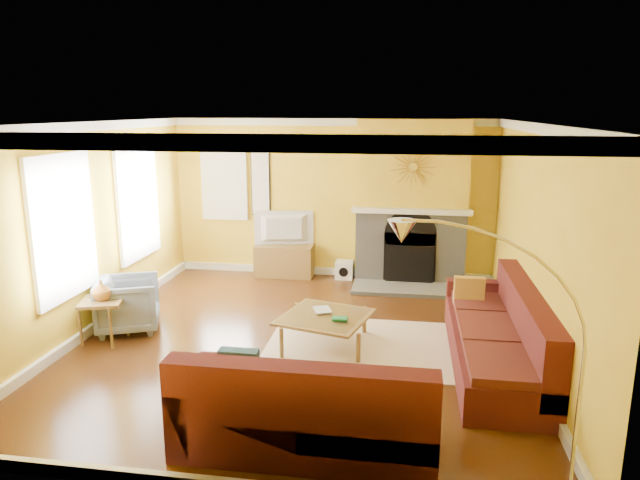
% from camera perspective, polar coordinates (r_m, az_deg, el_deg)
% --- Properties ---
extents(floor, '(5.50, 6.00, 0.02)m').
position_cam_1_polar(floor, '(7.32, -2.01, -10.09)').
color(floor, '#572E12').
rests_on(floor, ground).
extents(ceiling, '(5.50, 6.00, 0.02)m').
position_cam_1_polar(ceiling, '(6.73, -2.19, 11.73)').
color(ceiling, white).
rests_on(ceiling, ground).
extents(wall_back, '(5.50, 0.02, 2.70)m').
position_cam_1_polar(wall_back, '(9.82, 1.22, 4.17)').
color(wall_back, yellow).
rests_on(wall_back, ground).
extents(wall_front, '(5.50, 0.02, 2.70)m').
position_cam_1_polar(wall_front, '(4.11, -10.12, -8.77)').
color(wall_front, yellow).
rests_on(wall_front, ground).
extents(wall_left, '(0.02, 6.00, 2.70)m').
position_cam_1_polar(wall_left, '(7.89, -22.19, 1.01)').
color(wall_left, yellow).
rests_on(wall_left, ground).
extents(wall_right, '(0.02, 6.00, 2.70)m').
position_cam_1_polar(wall_right, '(6.94, 20.90, -0.42)').
color(wall_right, yellow).
rests_on(wall_right, ground).
extents(baseboard, '(5.50, 6.00, 0.12)m').
position_cam_1_polar(baseboard, '(7.29, -2.01, -9.58)').
color(baseboard, white).
rests_on(baseboard, floor).
extents(crown_molding, '(5.50, 6.00, 0.12)m').
position_cam_1_polar(crown_molding, '(6.73, -2.19, 11.13)').
color(crown_molding, white).
rests_on(crown_molding, ceiling).
extents(window_left_near, '(0.06, 1.22, 1.72)m').
position_cam_1_polar(window_left_near, '(8.97, -17.84, 3.66)').
color(window_left_near, white).
rests_on(window_left_near, wall_left).
extents(window_left_far, '(0.06, 1.22, 1.72)m').
position_cam_1_polar(window_left_far, '(7.34, -24.39, 1.17)').
color(window_left_far, white).
rests_on(window_left_far, wall_left).
extents(window_back, '(0.82, 0.06, 1.22)m').
position_cam_1_polar(window_back, '(10.17, -9.54, 5.43)').
color(window_back, white).
rests_on(window_back, wall_back).
extents(wall_art, '(0.34, 0.04, 1.14)m').
position_cam_1_polar(wall_art, '(9.99, -5.97, 5.70)').
color(wall_art, white).
rests_on(wall_art, wall_back).
extents(fireplace, '(1.80, 0.40, 2.70)m').
position_cam_1_polar(fireplace, '(9.53, 9.14, 3.73)').
color(fireplace, gray).
rests_on(fireplace, floor).
extents(mantel, '(1.92, 0.22, 0.08)m').
position_cam_1_polar(mantel, '(9.31, 9.12, 2.89)').
color(mantel, white).
rests_on(mantel, fireplace).
extents(hearth, '(1.80, 0.70, 0.06)m').
position_cam_1_polar(hearth, '(9.30, 8.85, -4.86)').
color(hearth, gray).
rests_on(hearth, floor).
extents(sunburst, '(0.70, 0.04, 0.70)m').
position_cam_1_polar(sunburst, '(9.22, 9.28, 7.18)').
color(sunburst, olive).
rests_on(sunburst, fireplace).
extents(rug, '(2.40, 1.80, 0.02)m').
position_cam_1_polar(rug, '(7.17, 4.51, -10.47)').
color(rug, beige).
rests_on(rug, floor).
extents(sectional_sofa, '(3.36, 3.74, 0.90)m').
position_cam_1_polar(sectional_sofa, '(6.26, 6.29, -9.69)').
color(sectional_sofa, '#521A1A').
rests_on(sectional_sofa, floor).
extents(coffee_table, '(1.23, 1.23, 0.40)m').
position_cam_1_polar(coffee_table, '(7.10, 0.52, -9.01)').
color(coffee_table, white).
rests_on(coffee_table, floor).
extents(media_console, '(1.00, 0.45, 0.55)m').
position_cam_1_polar(media_console, '(9.95, -3.57, -2.06)').
color(media_console, brown).
rests_on(media_console, floor).
extents(tv, '(1.03, 0.36, 0.59)m').
position_cam_1_polar(tv, '(9.82, -3.62, 1.14)').
color(tv, black).
rests_on(tv, media_console).
extents(subwoofer, '(0.30, 0.30, 0.30)m').
position_cam_1_polar(subwoofer, '(9.84, 2.46, -2.98)').
color(subwoofer, white).
rests_on(subwoofer, floor).
extents(armchair, '(1.00, 0.99, 0.71)m').
position_cam_1_polar(armchair, '(7.94, -18.63, -6.10)').
color(armchair, gray).
rests_on(armchair, floor).
extents(side_table, '(0.61, 0.61, 0.55)m').
position_cam_1_polar(side_table, '(7.68, -20.79, -7.55)').
color(side_table, brown).
rests_on(side_table, floor).
extents(vase, '(0.29, 0.29, 0.25)m').
position_cam_1_polar(vase, '(7.55, -21.04, -4.70)').
color(vase, orange).
rests_on(vase, side_table).
extents(book, '(0.28, 0.32, 0.03)m').
position_cam_1_polar(book, '(7.14, -0.56, -7.07)').
color(book, white).
rests_on(book, coffee_table).
extents(arc_lamp, '(1.35, 0.36, 2.12)m').
position_cam_1_polar(arc_lamp, '(4.26, 17.08, -12.58)').
color(arc_lamp, silver).
rests_on(arc_lamp, floor).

